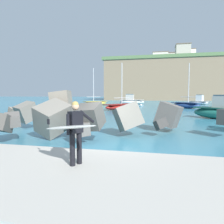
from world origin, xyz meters
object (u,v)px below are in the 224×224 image
at_px(boat_near_left, 120,106).
at_px(boat_near_right, 198,102).
at_px(mooring_buoy_middle, 185,105).
at_px(station_building_annex, 170,59).
at_px(station_building_west, 188,55).
at_px(station_building_central, 160,58).
at_px(boat_mid_centre, 218,111).
at_px(surfer_with_board, 73,128).
at_px(boat_near_centre, 131,101).
at_px(boat_mid_left, 95,103).
at_px(boat_mid_right, 186,105).
at_px(station_building_east, 183,52).
at_px(mooring_buoy_inner, 141,105).

xyz_separation_m(boat_near_left, boat_near_right, (13.79, 18.17, 0.19)).
height_order(mooring_buoy_middle, station_building_annex, station_building_annex).
height_order(station_building_west, station_building_central, station_building_west).
xyz_separation_m(boat_near_right, boat_mid_centre, (-2.96, -27.80, 0.05)).
bearing_deg(station_building_central, surfer_with_board, -91.31).
bearing_deg(boat_near_left, station_building_central, 85.38).
height_order(boat_near_centre, mooring_buoy_middle, boat_near_centre).
distance_m(boat_mid_centre, station_building_annex, 86.99).
relative_size(boat_near_left, station_building_annex, 1.01).
height_order(boat_near_left, station_building_central, station_building_central).
bearing_deg(boat_mid_centre, mooring_buoy_middle, 91.05).
relative_size(boat_mid_left, station_building_west, 1.27).
height_order(boat_near_centre, boat_mid_centre, boat_near_centre).
distance_m(boat_near_centre, mooring_buoy_middle, 11.91).
bearing_deg(boat_near_centre, boat_near_left, -87.98).
xyz_separation_m(boat_mid_right, station_building_east, (4.55, 56.17, 18.93)).
bearing_deg(boat_mid_left, mooring_buoy_inner, -11.14).
height_order(boat_near_right, mooring_buoy_inner, boat_near_right).
distance_m(surfer_with_board, boat_near_right, 44.39).
xyz_separation_m(boat_near_centre, boat_mid_right, (10.47, -11.51, -0.21)).
bearing_deg(mooring_buoy_middle, mooring_buoy_inner, -158.08).
distance_m(surfer_with_board, boat_mid_right, 31.35).
bearing_deg(station_building_east, boat_mid_left, -113.27).
xyz_separation_m(surfer_with_board, mooring_buoy_middle, (7.00, 37.71, -1.06)).
bearing_deg(boat_mid_left, station_building_central, 77.41).
height_order(boat_mid_left, boat_mid_centre, boat_mid_left).
distance_m(boat_mid_left, station_building_central, 61.94).
bearing_deg(mooring_buoy_inner, station_building_west, 75.51).
distance_m(mooring_buoy_inner, mooring_buoy_middle, 8.78).
height_order(boat_near_right, boat_mid_right, boat_mid_right).
relative_size(boat_near_centre, station_building_central, 0.83).
xyz_separation_m(boat_mid_left, boat_mid_centre, (18.14, -20.97, 0.21)).
bearing_deg(boat_mid_right, boat_mid_centre, -86.40).
distance_m(boat_near_right, station_building_annex, 60.23).
bearing_deg(surfer_with_board, boat_near_centre, 95.46).
relative_size(station_building_central, station_building_east, 0.91).
xyz_separation_m(surfer_with_board, boat_near_centre, (-4.03, 42.18, -0.54)).
bearing_deg(mooring_buoy_middle, surfer_with_board, -100.51).
bearing_deg(boat_near_right, station_building_annex, 93.67).
xyz_separation_m(boat_mid_centre, mooring_buoy_inner, (-8.56, 19.08, -0.49)).
distance_m(boat_near_centre, boat_near_right, 14.43).
height_order(boat_near_right, mooring_buoy_middle, boat_near_right).
bearing_deg(surfer_with_board, mooring_buoy_middle, 79.49).
xyz_separation_m(boat_mid_centre, station_building_central, (-5.25, 78.68, 18.20)).
xyz_separation_m(boat_near_right, station_building_east, (0.63, 43.69, 18.79)).
bearing_deg(mooring_buoy_middle, station_building_west, 82.92).
relative_size(boat_mid_left, boat_mid_right, 1.05).
height_order(mooring_buoy_inner, station_building_west, station_building_west).
bearing_deg(boat_near_left, surfer_with_board, -82.20).
height_order(boat_near_left, station_building_east, station_building_east).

